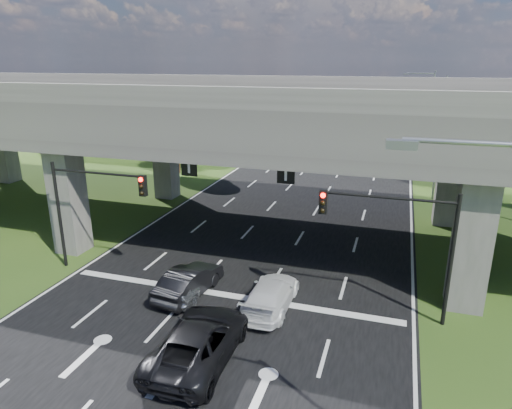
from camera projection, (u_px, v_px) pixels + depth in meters
The scene contains 18 objects.
ground at pixel (198, 334), 19.43m from camera, with size 160.00×160.00×0.00m, color #264114.
road at pixel (265, 246), 28.51m from camera, with size 18.00×120.00×0.03m, color black.
overpass at pixel (275, 115), 27.92m from camera, with size 80.00×15.00×10.00m.
warehouse at pixel (125, 135), 58.09m from camera, with size 20.00×10.00×4.00m, color #9E9E99.
signal_right at pixel (400, 231), 19.49m from camera, with size 5.76×0.54×6.00m.
signal_left at pixel (90, 199), 23.99m from camera, with size 5.76×0.54×6.00m.
streetlight_far at pixel (435, 129), 36.54m from camera, with size 3.38×0.25×10.00m.
streetlight_beyond at pixel (427, 109), 51.07m from camera, with size 3.38×0.25×10.00m.
tree_left_near at pixel (177, 126), 45.59m from camera, with size 4.50×4.50×7.80m.
tree_left_mid at pixel (185, 121), 53.92m from camera, with size 3.91×3.90×6.76m.
tree_left_far at pixel (240, 107), 59.74m from camera, with size 4.80×4.80×8.32m.
tree_right_near at pixel (467, 140), 39.74m from camera, with size 4.20×4.20×7.28m.
tree_right_mid at pixel (489, 132), 46.24m from camera, with size 3.91×3.90×6.76m.
tree_right_far at pixel (442, 115), 54.46m from camera, with size 4.50×4.50×7.80m.
car_silver at pixel (189, 282), 22.46m from camera, with size 1.62×4.02×1.37m, color #A5A8AD.
car_dark at pixel (189, 281), 22.45m from camera, with size 1.54×4.43×1.46m, color black.
car_white at pixel (271, 294), 21.26m from camera, with size 1.93×4.76×1.38m, color silver.
car_trailing at pixel (199, 341), 17.55m from camera, with size 2.65×5.75×1.60m, color black.
Camera 1 is at (7.45, -15.29, 11.19)m, focal length 32.00 mm.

